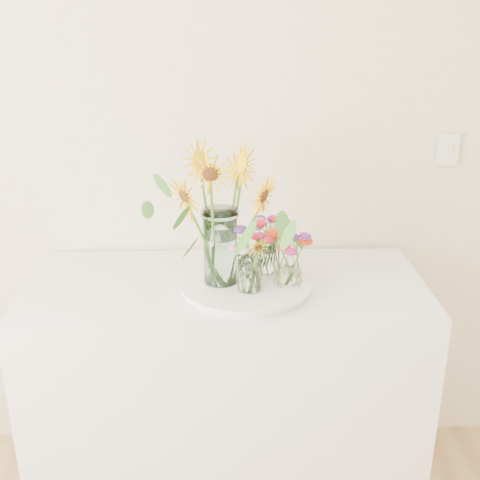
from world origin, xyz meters
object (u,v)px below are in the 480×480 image
Objects in this scene: tray at (245,286)px; counter at (226,390)px; small_vase_a at (249,273)px; small_vase_b at (290,268)px; small_vase_c at (266,255)px; mason_jar at (220,247)px.

counter is at bearing 139.87° from tray.
small_vase_b is at bearing 19.66° from small_vase_a.
small_vase_a is 0.16m from small_vase_c.
tray is 0.14m from small_vase_c.
counter is 0.61m from mason_jar.
tray is 3.32× the size of small_vase_c.
small_vase_a is 1.04× the size of small_vase_c.
small_vase_a is at bearing -113.55° from small_vase_c.
small_vase_b is (0.15, -0.01, 0.07)m from tray.
tray is (0.07, -0.06, 0.46)m from counter.
counter is 3.29× the size of tray.
small_vase_c reaches higher than tray.
small_vase_a is (0.08, -0.12, 0.54)m from counter.
small_vase_a is (0.01, -0.06, 0.08)m from tray.
mason_jar reaches higher than small_vase_c.
small_vase_b is (0.22, -0.07, 0.53)m from counter.
counter is 0.56m from small_vase_a.
counter is 10.91× the size of small_vase_c.
small_vase_b is 0.12m from small_vase_c.
mason_jar is 2.05× the size of small_vase_c.
small_vase_c is (0.08, 0.09, 0.08)m from tray.
tray is at bearing -131.36° from small_vase_c.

